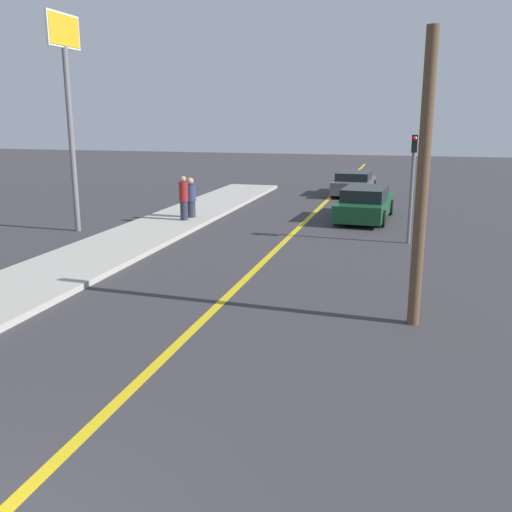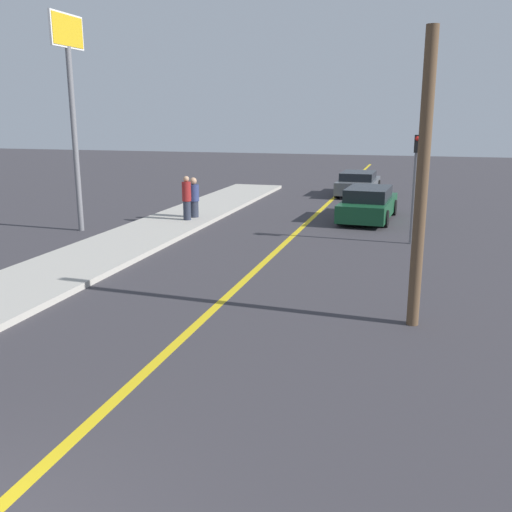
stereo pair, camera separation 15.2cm
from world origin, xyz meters
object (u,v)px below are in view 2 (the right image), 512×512
(utility_pole, at_px, (422,183))
(car_ahead_center, at_px, (358,183))
(pedestrian_near_curb, at_px, (187,198))
(roadside_sign, at_px, (70,76))
(car_near_right_lane, at_px, (368,204))
(pedestrian_mid_group, at_px, (194,198))
(traffic_light, at_px, (415,177))

(utility_pole, bearing_deg, car_ahead_center, 99.25)
(pedestrian_near_curb, height_order, roadside_sign, roadside_sign)
(car_near_right_lane, relative_size, pedestrian_near_curb, 2.78)
(pedestrian_mid_group, xyz_separation_m, traffic_light, (8.49, -2.02, 1.27))
(pedestrian_near_curb, distance_m, roadside_sign, 5.98)
(pedestrian_mid_group, height_order, roadside_sign, roadside_sign)
(car_ahead_center, relative_size, pedestrian_near_curb, 2.57)
(pedestrian_near_curb, bearing_deg, car_ahead_center, 61.48)
(roadside_sign, height_order, utility_pole, roadside_sign)
(traffic_light, relative_size, roadside_sign, 0.47)
(car_ahead_center, bearing_deg, utility_pole, -79.30)
(car_ahead_center, distance_m, pedestrian_near_curb, 11.63)
(car_near_right_lane, bearing_deg, roadside_sign, -149.33)
(pedestrian_mid_group, relative_size, roadside_sign, 0.21)
(pedestrian_near_curb, distance_m, utility_pole, 12.69)
(roadside_sign, distance_m, utility_pole, 13.97)
(pedestrian_mid_group, bearing_deg, pedestrian_near_curb, -91.48)
(car_ahead_center, height_order, pedestrian_near_curb, pedestrian_near_curb)
(pedestrian_mid_group, bearing_deg, car_ahead_center, 59.91)
(car_near_right_lane, relative_size, utility_pole, 0.83)
(car_ahead_center, distance_m, traffic_light, 12.04)
(car_ahead_center, relative_size, roadside_sign, 0.59)
(pedestrian_near_curb, bearing_deg, roadside_sign, -144.64)
(pedestrian_mid_group, relative_size, utility_pole, 0.28)
(car_ahead_center, distance_m, pedestrian_mid_group, 11.04)
(traffic_light, bearing_deg, pedestrian_near_curb, 170.97)
(pedestrian_near_curb, height_order, pedestrian_mid_group, pedestrian_near_curb)
(utility_pole, bearing_deg, pedestrian_mid_group, 131.72)
(pedestrian_near_curb, distance_m, traffic_light, 8.70)
(car_ahead_center, relative_size, utility_pole, 0.77)
(car_ahead_center, xyz_separation_m, traffic_light, (2.96, -11.56, 1.58))
(pedestrian_near_curb, relative_size, utility_pole, 0.30)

